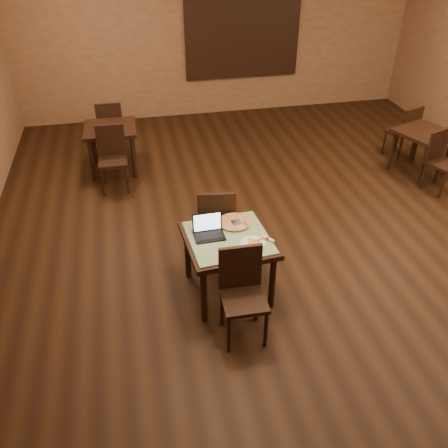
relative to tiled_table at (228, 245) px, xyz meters
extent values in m
plane|color=black|center=(1.05, 0.65, -0.66)|extent=(10.00, 10.00, 0.00)
cube|color=#91664A|center=(1.05, 5.65, 0.84)|extent=(8.00, 0.02, 3.00)
cube|color=#286296|center=(1.55, 5.62, 0.89)|extent=(2.20, 0.04, 1.50)
cube|color=black|center=(1.55, 5.59, 0.89)|extent=(2.34, 0.02, 1.64)
cylinder|color=black|center=(-0.35, -0.41, -0.31)|extent=(0.07, 0.07, 0.71)
cylinder|color=black|center=(-0.41, 0.35, -0.31)|extent=(0.07, 0.07, 0.71)
cylinder|color=black|center=(0.41, -0.35, -0.31)|extent=(0.07, 0.07, 0.71)
cylinder|color=black|center=(0.35, 0.41, -0.31)|extent=(0.07, 0.07, 0.71)
cube|color=black|center=(0.00, 0.00, 0.06)|extent=(0.98, 0.98, 0.06)
cube|color=#1A5BAF|center=(0.00, 0.00, 0.09)|extent=(0.90, 0.90, 0.02)
cylinder|color=black|center=(-0.19, -0.88, -0.43)|extent=(0.04, 0.04, 0.46)
cylinder|color=black|center=(-0.18, -0.51, -0.43)|extent=(0.04, 0.04, 0.46)
cylinder|color=black|center=(0.18, -0.89, -0.43)|extent=(0.04, 0.04, 0.46)
cylinder|color=black|center=(0.19, -0.52, -0.43)|extent=(0.04, 0.04, 0.46)
cube|color=black|center=(0.00, -0.70, -0.17)|extent=(0.44, 0.44, 0.04)
cube|color=black|center=(0.01, -0.50, 0.09)|extent=(0.43, 0.05, 0.50)
cylinder|color=black|center=(0.21, 0.86, -0.42)|extent=(0.04, 0.04, 0.47)
cylinder|color=black|center=(0.16, 0.49, -0.42)|extent=(0.04, 0.04, 0.47)
cylinder|color=black|center=(-0.16, 0.91, -0.42)|extent=(0.04, 0.04, 0.47)
cylinder|color=black|center=(-0.21, 0.54, -0.42)|extent=(0.04, 0.04, 0.47)
cube|color=black|center=(0.00, 0.70, -0.17)|extent=(0.50, 0.50, 0.04)
cube|color=black|center=(-0.03, 0.50, 0.11)|extent=(0.44, 0.10, 0.50)
cube|color=black|center=(-0.20, 0.05, 0.11)|extent=(0.33, 0.23, 0.02)
cube|color=black|center=(-0.20, 0.16, 0.22)|extent=(0.33, 0.06, 0.22)
cube|color=silver|center=(-0.20, 0.16, 0.22)|extent=(0.30, 0.04, 0.18)
cylinder|color=white|center=(0.22, -0.18, 0.11)|extent=(0.26, 0.26, 0.01)
cylinder|color=silver|center=(0.12, 0.24, 0.11)|extent=(0.34, 0.34, 0.01)
cylinder|color=beige|center=(0.12, 0.24, 0.12)|extent=(0.35, 0.35, 0.02)
torus|color=#C68C3F|center=(0.12, 0.24, 0.12)|extent=(0.37, 0.37, 0.02)
cube|color=silver|center=(0.14, 0.22, 0.13)|extent=(0.14, 0.27, 0.01)
cylinder|color=white|center=(0.40, -0.14, 0.12)|extent=(0.12, 0.15, 0.03)
cylinder|color=#A5142E|center=(0.40, -0.14, 0.12)|extent=(0.05, 0.04, 0.04)
cylinder|color=black|center=(3.53, 1.82, -0.32)|extent=(0.07, 0.07, 0.69)
cylinder|color=black|center=(3.32, 2.40, -0.32)|extent=(0.07, 0.07, 0.69)
cylinder|color=black|center=(4.11, 2.04, -0.32)|extent=(0.07, 0.07, 0.69)
cylinder|color=black|center=(3.90, 2.62, -0.32)|extent=(0.07, 0.07, 0.69)
cube|color=black|center=(3.72, 2.22, 0.04)|extent=(1.00, 1.00, 0.06)
cylinder|color=black|center=(3.61, 1.37, -0.44)|extent=(0.04, 0.04, 0.43)
cylinder|color=black|center=(3.49, 1.70, -0.44)|extent=(0.04, 0.04, 0.43)
cylinder|color=black|center=(3.82, 1.82, -0.44)|extent=(0.04, 0.04, 0.43)
cube|color=black|center=(3.72, 1.59, -0.21)|extent=(0.52, 0.52, 0.04)
cube|color=black|center=(3.65, 1.77, 0.05)|extent=(0.39, 0.18, 0.46)
cylinder|color=black|center=(3.82, 3.07, -0.44)|extent=(0.04, 0.04, 0.43)
cylinder|color=black|center=(3.94, 2.75, -0.44)|extent=(0.04, 0.04, 0.43)
cylinder|color=black|center=(3.49, 2.95, -0.44)|extent=(0.04, 0.04, 0.43)
cylinder|color=black|center=(3.61, 2.63, -0.44)|extent=(0.04, 0.04, 0.43)
cube|color=black|center=(3.72, 2.85, -0.21)|extent=(0.52, 0.52, 0.04)
cube|color=black|center=(3.78, 2.68, 0.05)|extent=(0.39, 0.18, 0.46)
cylinder|color=black|center=(-1.53, 3.04, -0.30)|extent=(0.07, 0.07, 0.72)
cylinder|color=black|center=(-1.51, 3.70, -0.30)|extent=(0.07, 0.07, 0.72)
cylinder|color=black|center=(-0.88, 3.03, -0.30)|extent=(0.07, 0.07, 0.72)
cylinder|color=black|center=(-0.86, 3.68, -0.30)|extent=(0.07, 0.07, 0.72)
cube|color=black|center=(-1.20, 3.36, 0.07)|extent=(0.84, 0.84, 0.06)
cylinder|color=black|center=(-1.38, 2.52, -0.43)|extent=(0.04, 0.04, 0.46)
cylinder|color=black|center=(-1.38, 2.89, -0.43)|extent=(0.04, 0.04, 0.46)
cylinder|color=black|center=(-1.02, 2.51, -0.43)|extent=(0.04, 0.04, 0.46)
cylinder|color=black|center=(-1.01, 2.88, -0.43)|extent=(0.04, 0.04, 0.46)
cube|color=black|center=(-1.20, 2.70, -0.18)|extent=(0.44, 0.44, 0.04)
cube|color=black|center=(-1.19, 2.89, 0.08)|extent=(0.43, 0.05, 0.49)
cylinder|color=black|center=(-1.01, 4.20, -0.43)|extent=(0.04, 0.04, 0.46)
cylinder|color=black|center=(-1.02, 3.84, -0.43)|extent=(0.04, 0.04, 0.46)
cylinder|color=black|center=(-1.38, 4.21, -0.43)|extent=(0.04, 0.04, 0.46)
cylinder|color=black|center=(-1.38, 3.85, -0.43)|extent=(0.04, 0.04, 0.46)
cube|color=black|center=(-1.20, 4.03, -0.18)|extent=(0.44, 0.44, 0.04)
cube|color=black|center=(-1.20, 3.83, 0.08)|extent=(0.43, 0.05, 0.49)
camera|label=1|loc=(-0.92, -4.03, 3.06)|focal=38.00mm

